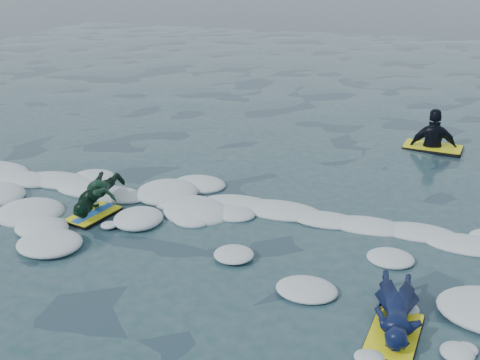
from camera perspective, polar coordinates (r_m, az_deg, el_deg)
name	(u,v)px	position (r m, az deg, el deg)	size (l,w,h in m)	color
ground	(204,253)	(8.17, -3.47, -6.91)	(120.00, 120.00, 0.00)	#152334
foam_band	(229,221)	(9.03, -1.04, -3.94)	(12.00, 3.10, 0.30)	silver
prone_woman_unit	(397,312)	(6.86, 14.67, -12.01)	(0.62, 1.46, 0.36)	black
prone_child_unit	(99,197)	(9.47, -13.25, -1.59)	(0.76, 1.33, 0.50)	black
waiting_rider_unit	(432,150)	(12.71, 17.77, 2.74)	(1.19, 0.74, 1.69)	black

